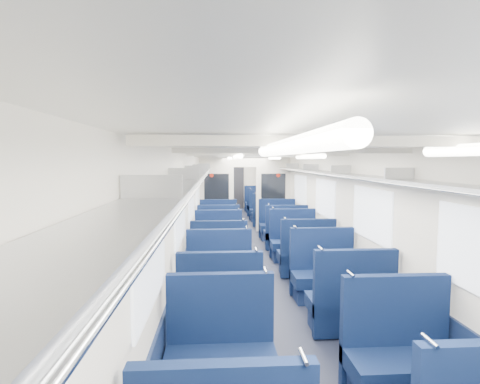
{
  "coord_description": "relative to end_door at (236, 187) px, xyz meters",
  "views": [
    {
      "loc": [
        -0.85,
        -8.09,
        2.2
      ],
      "look_at": [
        -0.14,
        3.48,
        1.21
      ],
      "focal_mm": 27.61,
      "sensor_mm": 36.0,
      "label": 1
    }
  ],
  "objects": [
    {
      "name": "seat_15",
      "position": [
        0.83,
        -9.06,
        -0.65
      ],
      "size": [
        1.03,
        0.57,
        1.15
      ],
      "color": "#0E1E45",
      "rests_on": "floor"
    },
    {
      "name": "seat_23",
      "position": [
        0.83,
        -3.75,
        -0.65
      ],
      "size": [
        1.03,
        0.57,
        1.15
      ],
      "color": "#0E1E45",
      "rests_on": "floor"
    },
    {
      "name": "ceiling",
      "position": [
        0.0,
        -8.94,
        1.35
      ],
      "size": [
        2.8,
        18.0,
        0.01
      ],
      "primitive_type": "cube",
      "color": "white",
      "rests_on": "wall_left"
    },
    {
      "name": "floor",
      "position": [
        0.0,
        -8.94,
        -1.0
      ],
      "size": [
        2.8,
        18.0,
        0.01
      ],
      "primitive_type": "cube",
      "color": "black",
      "rests_on": "ground"
    },
    {
      "name": "seat_6",
      "position": [
        -0.83,
        -13.7,
        -0.65
      ],
      "size": [
        1.03,
        0.57,
        1.15
      ],
      "color": "#0E1E45",
      "rests_on": "floor"
    },
    {
      "name": "seat_7",
      "position": [
        0.83,
        -13.86,
        -0.65
      ],
      "size": [
        1.03,
        0.57,
        1.15
      ],
      "color": "#0E1E45",
      "rests_on": "floor"
    },
    {
      "name": "seat_26",
      "position": [
        -0.83,
        -1.46,
        -0.65
      ],
      "size": [
        1.03,
        0.57,
        1.15
      ],
      "color": "#0E1E45",
      "rests_on": "floor"
    },
    {
      "name": "seat_21",
      "position": [
        0.83,
        -4.88,
        -0.65
      ],
      "size": [
        1.03,
        0.57,
        1.15
      ],
      "color": "#0E1E45",
      "rests_on": "floor"
    },
    {
      "name": "dado_left",
      "position": [
        -1.39,
        -8.94,
        -0.65
      ],
      "size": [
        0.03,
        17.9,
        0.7
      ],
      "primitive_type": "cube",
      "color": "#111C3A",
      "rests_on": "floor"
    },
    {
      "name": "wall_left",
      "position": [
        -1.4,
        -8.94,
        0.18
      ],
      "size": [
        0.02,
        18.0,
        2.35
      ],
      "primitive_type": "cube",
      "color": "silver",
      "rests_on": "floor"
    },
    {
      "name": "seat_25",
      "position": [
        0.83,
        -2.53,
        -0.65
      ],
      "size": [
        1.03,
        0.57,
        1.15
      ],
      "color": "#0E1E45",
      "rests_on": "floor"
    },
    {
      "name": "seat_19",
      "position": [
        0.83,
        -6.9,
        -0.65
      ],
      "size": [
        1.03,
        0.57,
        1.15
      ],
      "color": "#0E1E45",
      "rests_on": "floor"
    },
    {
      "name": "seat_9",
      "position": [
        0.83,
        -12.57,
        -0.65
      ],
      "size": [
        1.03,
        0.57,
        1.15
      ],
      "color": "#0E1E45",
      "rests_on": "floor"
    },
    {
      "name": "dado_right",
      "position": [
        1.39,
        -8.94,
        -0.65
      ],
      "size": [
        0.03,
        17.9,
        0.7
      ],
      "primitive_type": "cube",
      "color": "#111C3A",
      "rests_on": "floor"
    },
    {
      "name": "seat_17",
      "position": [
        0.83,
        -8.09,
        -0.65
      ],
      "size": [
        1.03,
        0.57,
        1.15
      ],
      "color": "#0E1E45",
      "rests_on": "floor"
    },
    {
      "name": "luggage_rack_right",
      "position": [
        1.21,
        -8.94,
        0.97
      ],
      "size": [
        0.36,
        17.4,
        0.18
      ],
      "color": "#B2B5BA",
      "rests_on": "wall_right"
    },
    {
      "name": "windows",
      "position": [
        0.0,
        -9.4,
        0.42
      ],
      "size": [
        2.78,
        15.6,
        0.75
      ],
      "color": "white",
      "rests_on": "wall_left"
    },
    {
      "name": "wall_far",
      "position": [
        0.0,
        0.06,
        0.18
      ],
      "size": [
        2.8,
        0.02,
        2.35
      ],
      "primitive_type": "cube",
      "color": "silver",
      "rests_on": "floor"
    },
    {
      "name": "seat_8",
      "position": [
        -0.83,
        -12.59,
        -0.65
      ],
      "size": [
        1.03,
        0.57,
        1.15
      ],
      "color": "#0E1E45",
      "rests_on": "floor"
    },
    {
      "name": "luggage_rack_left",
      "position": [
        -1.21,
        -8.94,
        0.97
      ],
      "size": [
        0.36,
        17.4,
        0.18
      ],
      "color": "#B2B5BA",
      "rests_on": "wall_left"
    },
    {
      "name": "seat_16",
      "position": [
        -0.83,
        -7.94,
        -0.65
      ],
      "size": [
        1.03,
        0.57,
        1.15
      ],
      "color": "#0E1E45",
      "rests_on": "floor"
    },
    {
      "name": "seat_13",
      "position": [
        0.83,
        -10.22,
        -0.65
      ],
      "size": [
        1.03,
        0.57,
        1.15
      ],
      "color": "#0E1E45",
      "rests_on": "floor"
    },
    {
      "name": "seat_11",
      "position": [
        0.83,
        -11.39,
        -0.65
      ],
      "size": [
        1.03,
        0.57,
        1.15
      ],
      "color": "#0E1E45",
      "rests_on": "floor"
    },
    {
      "name": "wall_right",
      "position": [
        1.4,
        -8.94,
        0.18
      ],
      "size": [
        0.02,
        18.0,
        2.35
      ],
      "primitive_type": "cube",
      "color": "silver",
      "rests_on": "floor"
    },
    {
      "name": "seat_10",
      "position": [
        -0.83,
        -11.42,
        -0.65
      ],
      "size": [
        1.03,
        0.57,
        1.15
      ],
      "color": "#0E1E45",
      "rests_on": "floor"
    },
    {
      "name": "seat_22",
      "position": [
        -0.83,
        -3.67,
        -0.65
      ],
      "size": [
        1.03,
        0.57,
        1.15
      ],
      "color": "#0E1E45",
      "rests_on": "floor"
    },
    {
      "name": "seat_24",
      "position": [
        -0.83,
        -2.46,
        -0.65
      ],
      "size": [
        1.03,
        0.57,
        1.15
      ],
      "color": "#0E1E45",
      "rests_on": "floor"
    },
    {
      "name": "ceiling_fittings",
      "position": [
        0.0,
        -9.2,
        1.29
      ],
      "size": [
        2.7,
        16.06,
        0.11
      ],
      "color": "silver",
      "rests_on": "ceiling"
    },
    {
      "name": "seat_12",
      "position": [
        -0.83,
        -10.31,
        -0.65
      ],
      "size": [
        1.03,
        0.57,
        1.15
      ],
      "color": "#0E1E45",
      "rests_on": "floor"
    },
    {
      "name": "seat_27",
      "position": [
        0.83,
        -1.38,
        -0.65
      ],
      "size": [
        1.03,
        0.57,
        1.15
      ],
      "color": "#0E1E45",
      "rests_on": "floor"
    },
    {
      "name": "bulkhead",
      "position": [
        -0.0,
        -5.71,
        0.23
      ],
      "size": [
        2.8,
        0.1,
        2.35
      ],
      "color": "silver",
      "rests_on": "floor"
    },
    {
      "name": "seat_18",
      "position": [
        -0.83,
        -6.96,
        -0.65
      ],
      "size": [
        1.03,
        0.57,
        1.15
      ],
      "color": "#0E1E45",
      "rests_on": "floor"
    },
    {
      "name": "seat_14",
      "position": [
        -0.83,
        -9.14,
        -0.65
      ],
      "size": [
        1.03,
        0.57,
        1.15
      ],
      "color": "#0E1E45",
      "rests_on": "floor"
    },
    {
      "name": "end_door",
      "position": [
        0.0,
        0.0,
        0.0
      ],
      "size": [
        0.75,
        0.06,
        2.0
      ],
      "primitive_type": "cube",
      "color": "black",
      "rests_on": "floor"
    },
    {
      "name": "seat_20",
      "position": [
        -0.83,
        -4.74,
        -0.65
      ],
      "size": [
        1.03,
        0.57,
        1.15
      ],
      "color": "#0E1E45",
      "rests_on": "floor"
    }
  ]
}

